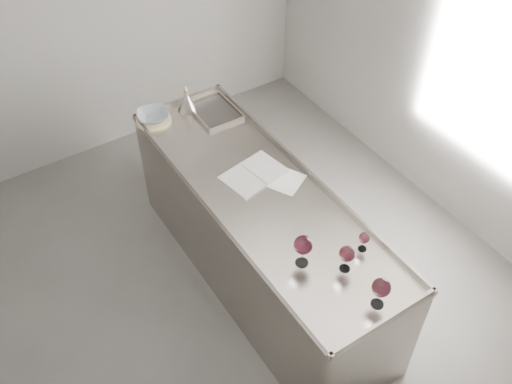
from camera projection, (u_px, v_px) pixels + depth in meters
room_shell at (216, 199)px, 3.06m from camera, size 4.54×5.04×2.84m
counter at (261, 238)px, 4.08m from camera, size 0.77×2.42×0.97m
wine_glass_left at (303, 246)px, 3.22m from camera, size 0.11×0.11×0.22m
wine_glass_middle at (347, 254)px, 3.21m from camera, size 0.09×0.09×0.18m
wine_glass_right at (381, 288)px, 3.03m from camera, size 0.11×0.11×0.21m
wine_glass_small at (364, 238)px, 3.34m from camera, size 0.07×0.07×0.13m
notebook at (254, 174)px, 3.87m from camera, size 0.45×0.35×0.02m
loose_paper_top at (278, 178)px, 3.85m from camera, size 0.36×0.40×0.00m
trivet at (154, 120)px, 4.29m from camera, size 0.30×0.30×0.02m
ceramic_bowl at (153, 116)px, 4.27m from camera, size 0.29×0.29×0.06m
wine_funnel at (187, 103)px, 4.35m from camera, size 0.15×0.15×0.23m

